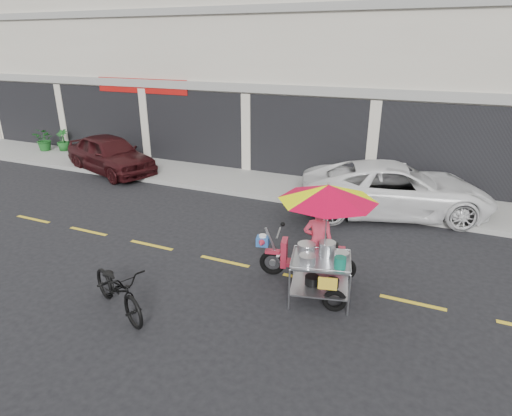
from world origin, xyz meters
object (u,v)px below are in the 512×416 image
at_px(maroon_sedan, 110,154).
at_px(near_bicycle, 118,289).
at_px(white_pickup, 395,189).
at_px(food_vendor_rig, 322,222).

relative_size(maroon_sedan, near_bicycle, 2.27).
relative_size(maroon_sedan, white_pickup, 0.79).
bearing_deg(near_bicycle, food_vendor_rig, -30.02).
bearing_deg(white_pickup, food_vendor_rig, 152.95).
bearing_deg(near_bicycle, white_pickup, -4.16).
bearing_deg(white_pickup, near_bicycle, 133.39).
height_order(white_pickup, food_vendor_rig, food_vendor_rig).
distance_m(white_pickup, food_vendor_rig, 4.96).
bearing_deg(food_vendor_rig, maroon_sedan, 139.55).
relative_size(near_bicycle, food_vendor_rig, 0.70).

